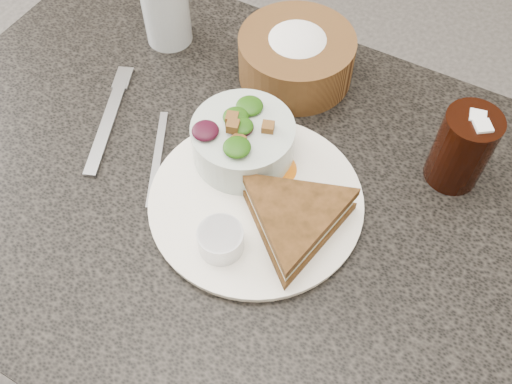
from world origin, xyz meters
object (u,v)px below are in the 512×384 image
object	(u,v)px
dressing_ramekin	(221,240)
cola_glass	(464,146)
sandwich	(295,219)
dining_table	(239,295)
water_glass	(166,10)
salad_bowl	(243,136)
bread_basket	(297,51)
dinner_plate	(256,202)

from	to	relation	value
dressing_ramekin	cola_glass	xyz separation A→B (m)	(0.22, 0.26, 0.03)
sandwich	cola_glass	xyz separation A→B (m)	(0.15, 0.19, 0.03)
dressing_ramekin	cola_glass	size ratio (longest dim) A/B	0.45
dining_table	water_glass	world-z (taller)	water_glass
salad_bowl	water_glass	bearing A→B (deg)	145.17
sandwich	water_glass	bearing A→B (deg)	-173.35
sandwich	water_glass	world-z (taller)	water_glass
bread_basket	dining_table	bearing A→B (deg)	-84.92
salad_bowl	dressing_ramekin	world-z (taller)	salad_bowl
dining_table	cola_glass	xyz separation A→B (m)	(0.26, 0.16, 0.44)
dining_table	salad_bowl	xyz separation A→B (m)	(-0.01, 0.05, 0.43)
dressing_ramekin	salad_bowl	bearing A→B (deg)	108.87
dining_table	cola_glass	bearing A→B (deg)	32.47
sandwich	dressing_ramekin	xyz separation A→B (m)	(-0.07, -0.07, -0.01)
water_glass	bread_basket	bearing A→B (deg)	5.95
dining_table	sandwich	distance (m)	0.43
bread_basket	cola_glass	bearing A→B (deg)	-13.81
dressing_ramekin	water_glass	distance (m)	0.42
sandwich	dressing_ramekin	bearing A→B (deg)	-94.63
dining_table	salad_bowl	world-z (taller)	salad_bowl
bread_basket	sandwich	bearing A→B (deg)	-63.59
sandwich	dressing_ramekin	world-z (taller)	sandwich
dinner_plate	salad_bowl	world-z (taller)	salad_bowl
water_glass	dinner_plate	bearing A→B (deg)	-37.61
dining_table	dressing_ramekin	world-z (taller)	dressing_ramekin
dressing_ramekin	cola_glass	world-z (taller)	cola_glass
dinner_plate	water_glass	xyz separation A→B (m)	(-0.29, 0.22, 0.05)
dressing_ramekin	bread_basket	size ratio (longest dim) A/B	0.32
dining_table	dressing_ramekin	bearing A→B (deg)	-67.14
sandwich	dining_table	bearing A→B (deg)	-153.81
dressing_ramekin	water_glass	world-z (taller)	water_glass
cola_glass	dining_table	bearing A→B (deg)	-147.53
dining_table	salad_bowl	bearing A→B (deg)	99.92
salad_bowl	water_glass	world-z (taller)	water_glass
salad_bowl	water_glass	xyz separation A→B (m)	(-0.24, 0.16, 0.00)
sandwich	water_glass	xyz separation A→B (m)	(-0.35, 0.24, 0.02)
bread_basket	cola_glass	world-z (taller)	cola_glass
dinner_plate	salad_bowl	distance (m)	0.09
cola_glass	water_glass	distance (m)	0.50
bread_basket	water_glass	distance (m)	0.22
sandwich	dressing_ramekin	size ratio (longest dim) A/B	3.07
salad_bowl	cola_glass	xyz separation A→B (m)	(0.27, 0.12, 0.01)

